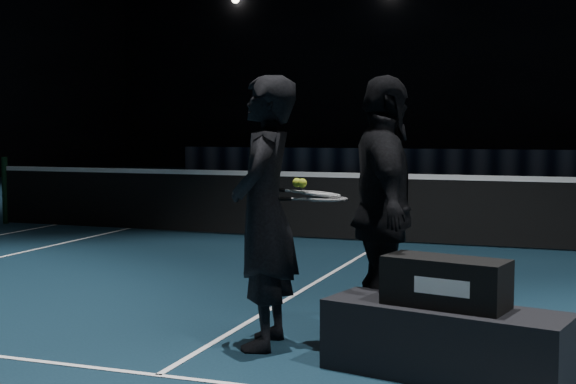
% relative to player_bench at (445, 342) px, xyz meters
% --- Properties ---
extents(floor, '(36.00, 36.00, 0.00)m').
position_rel_player_bench_xyz_m(floor, '(-1.72, 5.82, -0.23)').
color(floor, black).
rests_on(floor, ground).
extents(wall_back, '(30.00, 0.00, 30.00)m').
position_rel_player_bench_xyz_m(wall_back, '(-1.72, 23.82, 4.77)').
color(wall_back, black).
rests_on(wall_back, ground).
extents(court_lines, '(10.98, 23.78, 0.01)m').
position_rel_player_bench_xyz_m(court_lines, '(-1.72, 5.82, -0.23)').
color(court_lines, white).
rests_on(court_lines, floor).
extents(net_post_left, '(0.10, 0.10, 1.10)m').
position_rel_player_bench_xyz_m(net_post_left, '(-8.12, 5.82, 0.32)').
color(net_post_left, black).
rests_on(net_post_left, floor).
extents(net_mesh, '(12.80, 0.02, 0.86)m').
position_rel_player_bench_xyz_m(net_mesh, '(-1.72, 5.82, 0.22)').
color(net_mesh, black).
rests_on(net_mesh, floor).
extents(net_tape, '(12.80, 0.03, 0.07)m').
position_rel_player_bench_xyz_m(net_tape, '(-1.72, 5.82, 0.69)').
color(net_tape, white).
rests_on(net_tape, net_mesh).
extents(sponsor_backdrop, '(22.00, 0.15, 0.90)m').
position_rel_player_bench_xyz_m(sponsor_backdrop, '(-1.72, 21.32, 0.22)').
color(sponsor_backdrop, black).
rests_on(sponsor_backdrop, floor).
extents(player_bench, '(1.60, 0.84, 0.46)m').
position_rel_player_bench_xyz_m(player_bench, '(0.00, 0.00, 0.00)').
color(player_bench, black).
rests_on(player_bench, floor).
extents(racket_bag, '(0.82, 0.49, 0.31)m').
position_rel_player_bench_xyz_m(racket_bag, '(0.00, 0.00, 0.38)').
color(racket_bag, black).
rests_on(racket_bag, player_bench).
extents(bag_signature, '(0.35, 0.08, 0.10)m').
position_rel_player_bench_xyz_m(bag_signature, '(0.00, -0.17, 0.38)').
color(bag_signature, white).
rests_on(bag_signature, racket_bag).
extents(player_a, '(0.58, 0.78, 1.94)m').
position_rel_player_bench_xyz_m(player_a, '(-1.34, 0.30, 0.74)').
color(player_a, black).
rests_on(player_a, floor).
extents(player_b, '(0.86, 1.23, 1.94)m').
position_rel_player_bench_xyz_m(player_b, '(-0.52, 0.55, 0.74)').
color(player_b, black).
rests_on(player_b, floor).
extents(racket_lower, '(0.71, 0.41, 0.03)m').
position_rel_player_bench_xyz_m(racket_lower, '(-0.91, 0.43, 0.84)').
color(racket_lower, black).
rests_on(racket_lower, player_a).
extents(racket_upper, '(0.71, 0.45, 0.10)m').
position_rel_player_bench_xyz_m(racket_upper, '(-0.97, 0.45, 0.87)').
color(racket_upper, black).
rests_on(racket_upper, player_b).
extents(tennis_balls, '(0.12, 0.10, 0.12)m').
position_rel_player_bench_xyz_m(tennis_balls, '(-1.09, 0.38, 0.97)').
color(tennis_balls, '#CBD72D').
rests_on(tennis_balls, racket_upper).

